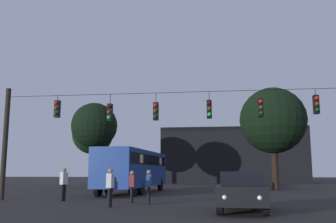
% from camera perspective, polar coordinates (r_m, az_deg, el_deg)
% --- Properties ---
extents(ground_plane, '(168.00, 168.00, 0.00)m').
position_cam_1_polar(ground_plane, '(32.63, 4.18, -11.75)').
color(ground_plane, black).
rests_on(ground_plane, ground).
extents(overhead_signal_span, '(19.91, 0.44, 6.18)m').
position_cam_1_polar(overhead_signal_span, '(19.80, 2.03, -2.55)').
color(overhead_signal_span, black).
rests_on(overhead_signal_span, ground).
extents(city_bus, '(3.16, 11.13, 3.00)m').
position_cam_1_polar(city_bus, '(27.83, -5.14, -8.35)').
color(city_bus, navy).
rests_on(city_bus, ground).
extents(car_near_right, '(2.18, 4.45, 1.52)m').
position_cam_1_polar(car_near_right, '(15.23, 11.31, -11.61)').
color(car_near_right, black).
rests_on(car_near_right, ground).
extents(pedestrian_crossing_left, '(0.36, 0.42, 1.72)m').
position_cam_1_polar(pedestrian_crossing_left, '(20.89, -15.49, -10.25)').
color(pedestrian_crossing_left, black).
rests_on(pedestrian_crossing_left, ground).
extents(pedestrian_crossing_center, '(0.28, 0.38, 1.66)m').
position_cam_1_polar(pedestrian_crossing_center, '(16.82, -8.75, -10.95)').
color(pedestrian_crossing_center, black).
rests_on(pedestrian_crossing_center, ground).
extents(pedestrian_crossing_right, '(0.27, 0.38, 1.56)m').
position_cam_1_polar(pedestrian_crossing_right, '(19.03, -5.49, -10.98)').
color(pedestrian_crossing_right, black).
rests_on(pedestrian_crossing_right, ground).
extents(pedestrian_near_bus, '(0.29, 0.39, 1.60)m').
position_cam_1_polar(pedestrian_near_bus, '(18.41, -2.94, -11.00)').
color(pedestrian_near_bus, black).
rests_on(pedestrian_near_bus, ground).
extents(corner_building, '(19.46, 11.12, 7.47)m').
position_cam_1_polar(corner_building, '(55.83, 9.70, -6.72)').
color(corner_building, black).
rests_on(corner_building, ground).
extents(tree_left_silhouette, '(4.57, 4.57, 8.36)m').
position_cam_1_polar(tree_left_silhouette, '(38.35, -11.09, -2.15)').
color(tree_left_silhouette, '#2D2116').
rests_on(tree_left_silhouette, ground).
extents(tree_behind_building, '(5.70, 5.70, 8.76)m').
position_cam_1_polar(tree_behind_building, '(33.75, 15.59, -1.34)').
color(tree_behind_building, black).
rests_on(tree_behind_building, ground).
extents(tree_right_far, '(4.59, 4.59, 8.07)m').
position_cam_1_polar(tree_right_far, '(43.29, -11.31, -3.34)').
color(tree_right_far, black).
rests_on(tree_right_far, ground).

